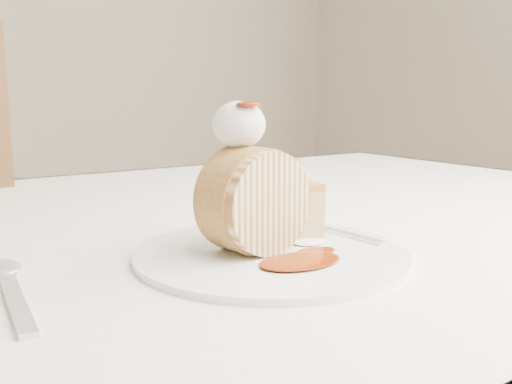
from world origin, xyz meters
TOP-DOWN VIEW (x-y plane):
  - table at (0.00, 0.20)m, footprint 1.40×0.90m
  - plate at (-0.02, 0.01)m, footprint 0.29×0.29m
  - roulade_slice at (-0.04, 0.02)m, footprint 0.10×0.06m
  - cake_chunk at (0.02, 0.05)m, footprint 0.06×0.06m
  - whipped_cream at (-0.04, 0.04)m, footprint 0.05×0.05m
  - caramel_drizzle at (-0.04, 0.02)m, footprint 0.02×0.02m
  - caramel_pool at (-0.03, -0.03)m, footprint 0.09×0.06m
  - fork at (0.07, 0.02)m, footprint 0.03×0.15m
  - spoon at (-0.24, 0.02)m, footprint 0.04×0.16m

SIDE VIEW (x-z plane):
  - table at x=0.00m, z-range 0.29..1.04m
  - spoon at x=-0.24m, z-range 0.75..0.75m
  - plate at x=-0.02m, z-range 0.75..0.76m
  - fork at x=0.07m, z-range 0.76..0.76m
  - caramel_pool at x=-0.03m, z-range 0.76..0.76m
  - cake_chunk at x=0.02m, z-range 0.76..0.80m
  - roulade_slice at x=-0.04m, z-range 0.76..0.85m
  - whipped_cream at x=-0.04m, z-range 0.85..0.89m
  - caramel_drizzle at x=-0.04m, z-range 0.89..0.90m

